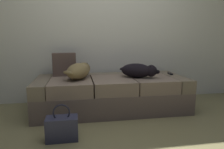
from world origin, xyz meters
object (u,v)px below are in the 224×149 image
at_px(dog_dark, 139,70).
at_px(throw_pillow, 64,64).
at_px(tv_remote, 170,74).
at_px(handbag, 62,128).
at_px(couch, 111,93).
at_px(dog_tan, 79,71).

distance_m(dog_dark, throw_pillow, 1.11).
bearing_deg(tv_remote, handbag, -141.45).
relative_size(couch, handbag, 5.61).
relative_size(dog_dark, handbag, 1.47).
bearing_deg(throw_pillow, dog_dark, -17.70).
bearing_deg(handbag, throw_pillow, 91.02).
relative_size(tv_remote, handbag, 0.40).
bearing_deg(handbag, dog_dark, 36.07).
xyz_separation_m(couch, tv_remote, (0.95, 0.09, 0.25)).
bearing_deg(handbag, couch, 52.02).
xyz_separation_m(dog_tan, throw_pillow, (-0.22, 0.27, 0.06)).
xyz_separation_m(tv_remote, handbag, (-1.60, -0.93, -0.36)).
height_order(couch, tv_remote, tv_remote).
xyz_separation_m(dog_dark, handbag, (-1.04, -0.75, -0.45)).
distance_m(couch, handbag, 1.07).
bearing_deg(couch, handbag, -127.98).
bearing_deg(handbag, tv_remote, 30.13).
distance_m(tv_remote, handbag, 1.88).
distance_m(dog_dark, handbag, 1.36).
distance_m(dog_tan, handbag, 0.96).
relative_size(tv_remote, throw_pillow, 0.44).
xyz_separation_m(dog_dark, tv_remote, (0.56, 0.17, -0.09)).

